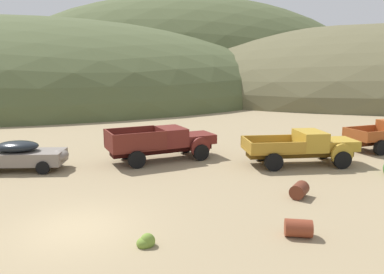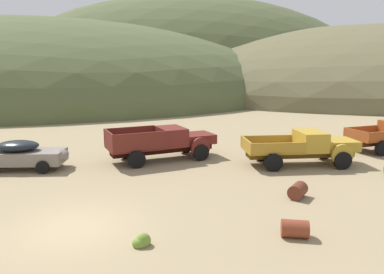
{
  "view_description": "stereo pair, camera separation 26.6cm",
  "coord_description": "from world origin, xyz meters",
  "px_view_note": "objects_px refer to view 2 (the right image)",
  "views": [
    {
      "loc": [
        1.51,
        -12.17,
        5.45
      ],
      "look_at": [
        5.79,
        8.44,
        1.34
      ],
      "focal_mm": 34.29,
      "sensor_mm": 36.0,
      "label": 1
    },
    {
      "loc": [
        1.78,
        -12.22,
        5.45
      ],
      "look_at": [
        5.79,
        8.44,
        1.34
      ],
      "focal_mm": 34.29,
      "sensor_mm": 36.0,
      "label": 2
    }
  ],
  "objects_px": {
    "car_primer_gray": "(26,154)",
    "oil_drum_foreground": "(295,229)",
    "truck_mustard": "(308,147)",
    "oil_drum_tipped": "(298,191)",
    "truck_oxblood": "(169,142)"
  },
  "relations": [
    {
      "from": "car_primer_gray",
      "to": "oil_drum_foreground",
      "type": "relative_size",
      "value": 4.63
    },
    {
      "from": "truck_mustard",
      "to": "oil_drum_tipped",
      "type": "height_order",
      "value": "truck_mustard"
    },
    {
      "from": "car_primer_gray",
      "to": "oil_drum_tipped",
      "type": "distance_m",
      "value": 13.97
    },
    {
      "from": "car_primer_gray",
      "to": "truck_mustard",
      "type": "height_order",
      "value": "truck_mustard"
    },
    {
      "from": "truck_oxblood",
      "to": "oil_drum_tipped",
      "type": "height_order",
      "value": "truck_oxblood"
    },
    {
      "from": "truck_oxblood",
      "to": "truck_mustard",
      "type": "bearing_deg",
      "value": -33.69
    },
    {
      "from": "truck_mustard",
      "to": "oil_drum_tipped",
      "type": "distance_m",
      "value": 5.69
    },
    {
      "from": "oil_drum_foreground",
      "to": "oil_drum_tipped",
      "type": "relative_size",
      "value": 0.93
    },
    {
      "from": "car_primer_gray",
      "to": "oil_drum_foreground",
      "type": "xyz_separation_m",
      "value": [
        10.43,
        -10.08,
        -0.53
      ]
    },
    {
      "from": "truck_oxblood",
      "to": "truck_mustard",
      "type": "xyz_separation_m",
      "value": [
        7.45,
        -2.71,
        -0.02
      ]
    },
    {
      "from": "truck_mustard",
      "to": "truck_oxblood",
      "type": "bearing_deg",
      "value": 164.92
    },
    {
      "from": "oil_drum_tipped",
      "to": "oil_drum_foreground",
      "type": "bearing_deg",
      "value": -118.17
    },
    {
      "from": "car_primer_gray",
      "to": "oil_drum_tipped",
      "type": "relative_size",
      "value": 4.31
    },
    {
      "from": "truck_mustard",
      "to": "oil_drum_foreground",
      "type": "height_order",
      "value": "truck_mustard"
    },
    {
      "from": "truck_mustard",
      "to": "oil_drum_tipped",
      "type": "bearing_deg",
      "value": -117.35
    }
  ]
}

